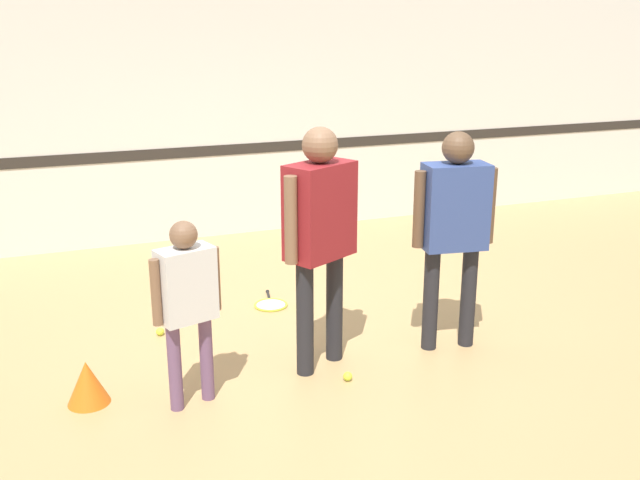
% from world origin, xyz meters
% --- Properties ---
extents(ground_plane, '(16.00, 16.00, 0.00)m').
position_xyz_m(ground_plane, '(0.00, 0.00, 0.00)').
color(ground_plane, tan).
extents(wall_back, '(16.00, 0.07, 3.20)m').
position_xyz_m(wall_back, '(0.00, 3.52, 1.60)').
color(wall_back, silver).
rests_on(wall_back, ground_plane).
extents(person_instructor, '(0.61, 0.47, 1.77)m').
position_xyz_m(person_instructor, '(-0.19, -0.11, 1.09)').
color(person_instructor, '#232328').
rests_on(person_instructor, ground_plane).
extents(person_student_left, '(0.46, 0.28, 1.26)m').
position_xyz_m(person_student_left, '(-1.18, -0.32, 0.78)').
color(person_student_left, '#6B4C70').
rests_on(person_student_left, ground_plane).
extents(person_student_right, '(0.63, 0.33, 1.69)m').
position_xyz_m(person_student_right, '(0.86, -0.16, 1.04)').
color(person_student_right, '#232328').
rests_on(person_student_right, ground_plane).
extents(racket_spare_on_floor, '(0.36, 0.53, 0.03)m').
position_xyz_m(racket_spare_on_floor, '(-0.18, 1.15, 0.01)').
color(racket_spare_on_floor, '#C6D838').
rests_on(racket_spare_on_floor, ground_plane).
extents(tennis_ball_near_instructor, '(0.07, 0.07, 0.07)m').
position_xyz_m(tennis_ball_near_instructor, '(-0.10, -0.40, 0.03)').
color(tennis_ball_near_instructor, '#CCE038').
rests_on(tennis_ball_near_instructor, ground_plane).
extents(tennis_ball_by_spare_racket, '(0.07, 0.07, 0.07)m').
position_xyz_m(tennis_ball_by_spare_racket, '(0.03, 0.97, 0.03)').
color(tennis_ball_by_spare_racket, '#CCE038').
rests_on(tennis_ball_by_spare_racket, ground_plane).
extents(tennis_ball_stray_left, '(0.07, 0.07, 0.07)m').
position_xyz_m(tennis_ball_stray_left, '(-1.21, 0.86, 0.03)').
color(tennis_ball_stray_left, '#CCE038').
rests_on(tennis_ball_stray_left, ground_plane).
extents(training_cone, '(0.28, 0.28, 0.30)m').
position_xyz_m(training_cone, '(-1.83, -0.06, 0.15)').
color(training_cone, orange).
rests_on(training_cone, ground_plane).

